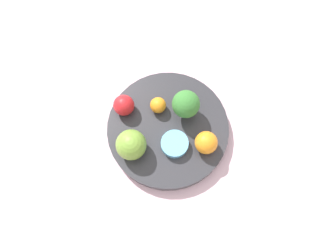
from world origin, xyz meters
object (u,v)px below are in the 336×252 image
object	(u,v)px
small_cup	(175,144)
orange_back	(207,142)
bowl	(168,129)
broccoli	(186,104)
apple_red	(131,145)
apple_green	(124,105)
orange_front	(158,105)

from	to	relation	value
small_cup	orange_back	bearing A→B (deg)	-152.02
orange_back	small_cup	xyz separation A→B (m)	(0.06, 0.03, -0.01)
orange_back	small_cup	distance (m)	0.07
bowl	small_cup	size ratio (longest dim) A/B	4.55
broccoli	orange_back	bearing A→B (deg)	146.89
broccoli	small_cup	size ratio (longest dim) A/B	1.29
apple_red	orange_back	world-z (taller)	apple_red
broccoli	small_cup	xyz separation A→B (m)	(-0.01, 0.08, -0.04)
bowl	broccoli	size ratio (longest dim) A/B	3.52
orange_back	apple_green	bearing A→B (deg)	2.22
apple_red	small_cup	world-z (taller)	apple_red
apple_green	orange_front	bearing A→B (deg)	-151.05
small_cup	broccoli	bearing A→B (deg)	-79.73
bowl	orange_front	size ratio (longest dim) A/B	7.59
apple_red	apple_green	size ratio (longest dim) A/B	1.39
orange_back	small_cup	size ratio (longest dim) A/B	0.82
orange_back	small_cup	world-z (taller)	orange_back
apple_red	broccoli	bearing A→B (deg)	-116.17
apple_green	small_cup	xyz separation A→B (m)	(-0.13, 0.02, -0.01)
broccoli	orange_front	bearing A→B (deg)	18.66
bowl	apple_green	distance (m)	0.11
broccoli	orange_back	world-z (taller)	broccoli
orange_front	orange_back	world-z (taller)	orange_back
bowl	broccoli	world-z (taller)	broccoli
apple_red	small_cup	distance (m)	0.09
orange_front	orange_back	size ratio (longest dim) A/B	0.73
bowl	apple_green	bearing A→B (deg)	2.99
apple_green	orange_back	bearing A→B (deg)	-177.78
broccoli	orange_front	distance (m)	0.06
small_cup	orange_front	bearing A→B (deg)	-40.02
broccoli	apple_red	size ratio (longest dim) A/B	1.19
orange_front	small_cup	distance (m)	0.09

